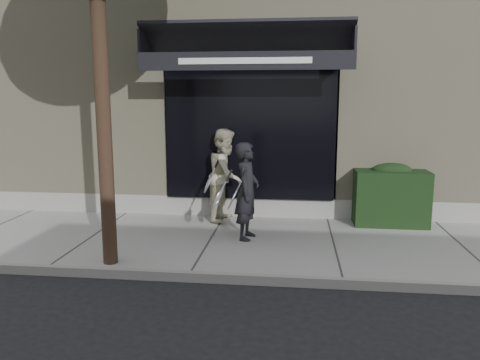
# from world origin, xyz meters

# --- Properties ---
(ground) EXTENTS (80.00, 80.00, 0.00)m
(ground) POSITION_xyz_m (0.00, 0.00, 0.00)
(ground) COLOR black
(ground) RESTS_ON ground
(sidewalk) EXTENTS (20.00, 3.00, 0.12)m
(sidewalk) POSITION_xyz_m (0.00, 0.00, 0.06)
(sidewalk) COLOR gray
(sidewalk) RESTS_ON ground
(curb) EXTENTS (20.00, 0.10, 0.14)m
(curb) POSITION_xyz_m (0.00, -1.55, 0.07)
(curb) COLOR gray
(curb) RESTS_ON ground
(building_facade) EXTENTS (14.30, 8.04, 5.64)m
(building_facade) POSITION_xyz_m (-0.01, 4.96, 2.74)
(building_facade) COLOR #B4AA89
(building_facade) RESTS_ON ground
(hedge) EXTENTS (1.30, 0.70, 1.14)m
(hedge) POSITION_xyz_m (1.10, 1.25, 0.66)
(hedge) COLOR black
(hedge) RESTS_ON sidewalk
(pedestrian_front) EXTENTS (0.77, 0.76, 1.59)m
(pedestrian_front) POSITION_xyz_m (-1.41, 0.07, 0.92)
(pedestrian_front) COLOR black
(pedestrian_front) RESTS_ON sidewalk
(pedestrian_back) EXTENTS (0.77, 0.93, 1.73)m
(pedestrian_back) POSITION_xyz_m (-1.92, 1.20, 0.99)
(pedestrian_back) COLOR beige
(pedestrian_back) RESTS_ON sidewalk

